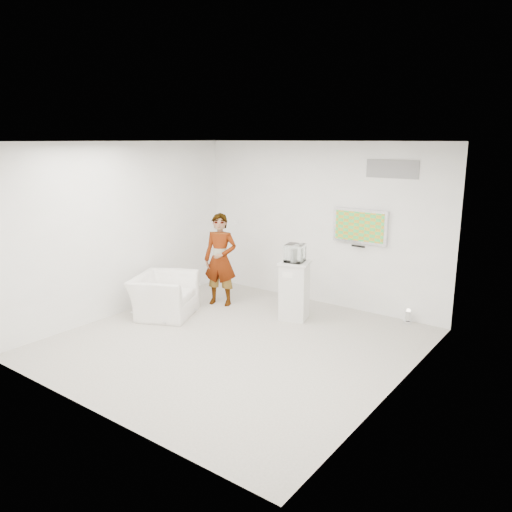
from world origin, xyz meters
name	(u,v)px	position (x,y,z in m)	size (l,w,h in m)	color
room	(234,247)	(0.00, 0.00, 1.50)	(5.01, 5.01, 3.00)	beige
tv	(360,226)	(0.85, 2.45, 1.55)	(1.00, 0.08, 0.60)	silver
logo_decal	(392,169)	(1.35, 2.49, 2.55)	(0.90, 0.02, 0.30)	gray
person	(220,260)	(-1.37, 1.28, 0.86)	(0.63, 0.41, 1.72)	white
armchair	(164,295)	(-1.78, 0.23, 0.36)	(1.10, 0.96, 0.72)	white
pedestal	(294,290)	(0.15, 1.44, 0.50)	(0.49, 0.49, 1.01)	silver
floor_uplight	(408,317)	(1.84, 2.36, 0.12)	(0.16, 0.16, 0.25)	white
vitrine	(295,253)	(0.15, 1.44, 1.16)	(0.30, 0.30, 0.30)	silver
console	(295,255)	(0.15, 1.44, 1.12)	(0.05, 0.17, 0.23)	silver
wii_remote	(236,222)	(-1.18, 1.50, 1.55)	(0.03, 0.13, 0.03)	silver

